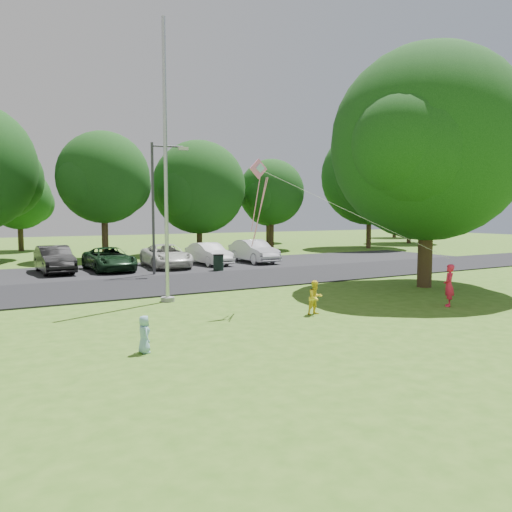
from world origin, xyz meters
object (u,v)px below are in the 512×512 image
flagpole (166,186)px  trash_can (218,263)px  child_blue (144,334)px  kite (263,183)px  woman (449,285)px  big_tree (428,148)px  child_yellow (315,298)px  street_lamp (158,196)px

flagpole → trash_can: 10.05m
child_blue → kite: (4.93, 3.00, 3.73)m
flagpole → woman: bearing=-35.2°
woman → kite: bearing=-67.5°
woman → kite: (-5.91, 2.59, 3.43)m
big_tree → kite: big_tree is taller
trash_can → big_tree: (5.20, -9.70, 5.47)m
child_yellow → kite: (-1.09, 1.43, 3.62)m
trash_can → woman: size_ratio=0.65×
flagpole → trash_can: flagpole is taller
child_blue → woman: bearing=-86.7°
trash_can → big_tree: bearing=-61.8°
woman → child_blue: size_ratio=1.67×
child_yellow → child_blue: size_ratio=1.25×
flagpole → woman: (8.08, -5.70, -3.44)m
street_lamp → child_yellow: street_lamp is taller
big_tree → child_yellow: bearing=-162.8°
child_yellow → flagpole: bearing=121.0°
street_lamp → woman: 14.82m
woman → kite: kite is taller
flagpole → big_tree: 11.18m
trash_can → child_blue: bearing=-121.6°
big_tree → kite: size_ratio=1.61×
flagpole → big_tree: size_ratio=0.97×
street_lamp → trash_can: street_lamp is taller
street_lamp → flagpole: bearing=-94.5°
street_lamp → big_tree: (8.56, -9.72, 1.90)m
street_lamp → trash_can: size_ratio=7.11×
child_yellow → kite: kite is taller
big_tree → kite: 8.87m
flagpole → kite: bearing=-55.1°
child_blue → kite: bearing=-57.6°
street_lamp → child_yellow: bearing=-73.0°
woman → child_blue: 10.85m
child_blue → kite: 6.87m
kite → child_yellow: bearing=-54.3°
street_lamp → child_blue: street_lamp is taller
flagpole → woman: 10.47m
flagpole → big_tree: big_tree is taller
flagpole → trash_can: size_ratio=10.54×
woman → child_blue: (-10.83, -0.41, -0.29)m
flagpole → kite: size_ratio=1.57×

